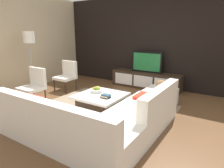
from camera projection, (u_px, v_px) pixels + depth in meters
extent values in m
plane|color=brown|center=(102.00, 113.00, 4.46)|extent=(14.00, 14.00, 0.00)
cube|color=black|center=(151.00, 42.00, 6.29)|extent=(6.40, 0.12, 2.80)
cube|color=#C6B28E|center=(17.00, 43.00, 5.92)|extent=(0.12, 5.20, 2.80)
cube|color=gray|center=(98.00, 112.00, 4.51)|extent=(2.99, 2.69, 0.01)
cube|color=#332319|center=(146.00, 80.00, 6.34)|extent=(2.20, 0.46, 0.50)
cube|color=white|center=(124.00, 79.00, 6.50)|extent=(0.62, 0.01, 0.35)
cube|color=white|center=(143.00, 82.00, 6.15)|extent=(0.62, 0.01, 0.35)
cube|color=white|center=(164.00, 85.00, 5.80)|extent=(0.62, 0.01, 0.35)
cube|color=black|center=(147.00, 62.00, 6.20)|extent=(0.97, 0.05, 0.64)
cube|color=#1E7238|center=(146.00, 62.00, 6.17)|extent=(0.87, 0.01, 0.54)
cube|color=white|center=(65.00, 130.00, 3.24)|extent=(2.45, 0.85, 0.43)
cube|color=white|center=(46.00, 114.00, 2.86)|extent=(2.45, 0.18, 0.38)
cube|color=white|center=(142.00, 115.00, 3.80)|extent=(0.85, 1.56, 0.43)
cube|color=white|center=(160.00, 98.00, 3.53)|extent=(0.18, 1.56, 0.38)
cube|color=red|center=(34.00, 103.00, 3.54)|extent=(0.36, 0.20, 0.22)
cube|color=red|center=(151.00, 97.00, 4.06)|extent=(0.60, 0.44, 0.06)
cube|color=#332319|center=(101.00, 104.00, 4.55)|extent=(0.80, 0.80, 0.33)
cube|color=white|center=(101.00, 96.00, 4.50)|extent=(1.00, 1.00, 0.05)
cylinder|color=#332319|center=(18.00, 97.00, 4.94)|extent=(0.04, 0.04, 0.38)
cylinder|color=#332319|center=(30.00, 100.00, 4.70)|extent=(0.04, 0.04, 0.38)
cylinder|color=#332319|center=(34.00, 92.00, 5.30)|extent=(0.04, 0.04, 0.38)
cylinder|color=#332319|center=(45.00, 95.00, 5.06)|extent=(0.04, 0.04, 0.38)
cube|color=white|center=(31.00, 89.00, 4.95)|extent=(0.54, 0.52, 0.08)
cube|color=white|center=(38.00, 76.00, 5.06)|extent=(0.54, 0.08, 0.45)
cylinder|color=#A5A5AA|center=(34.00, 92.00, 5.95)|extent=(0.28, 0.28, 0.02)
cylinder|color=#A5A5AA|center=(32.00, 68.00, 5.77)|extent=(0.03, 0.03, 1.40)
cylinder|color=white|center=(29.00, 37.00, 5.54)|extent=(0.31, 0.31, 0.32)
cube|color=white|center=(160.00, 97.00, 4.87)|extent=(0.70, 0.70, 0.40)
cylinder|color=silver|center=(97.00, 91.00, 4.66)|extent=(0.28, 0.28, 0.07)
sphere|color=gold|center=(98.00, 89.00, 4.62)|extent=(0.10, 0.10, 0.10)
sphere|color=gold|center=(98.00, 88.00, 4.68)|extent=(0.09, 0.09, 0.09)
sphere|color=#B23326|center=(96.00, 88.00, 4.69)|extent=(0.07, 0.07, 0.07)
sphere|color=gold|center=(94.00, 89.00, 4.64)|extent=(0.08, 0.08, 0.08)
sphere|color=#4C8C33|center=(96.00, 89.00, 4.60)|extent=(0.09, 0.09, 0.09)
cylinder|color=#332319|center=(54.00, 85.00, 6.04)|extent=(0.04, 0.04, 0.38)
cylinder|color=#332319|center=(66.00, 87.00, 5.80)|extent=(0.04, 0.04, 0.38)
cylinder|color=#332319|center=(65.00, 81.00, 6.40)|extent=(0.04, 0.04, 0.38)
cylinder|color=#332319|center=(76.00, 84.00, 6.16)|extent=(0.04, 0.04, 0.38)
cube|color=white|center=(65.00, 78.00, 6.05)|extent=(0.55, 0.52, 0.08)
cube|color=white|center=(70.00, 68.00, 6.16)|extent=(0.55, 0.08, 0.45)
sphere|color=#997247|center=(161.00, 85.00, 4.79)|extent=(0.23, 0.23, 0.23)
cube|color=#1E232D|center=(106.00, 97.00, 4.28)|extent=(0.21, 0.11, 0.02)
cube|color=#CCB78C|center=(105.00, 96.00, 4.27)|extent=(0.18, 0.15, 0.02)
cube|color=#2D516B|center=(106.00, 95.00, 4.26)|extent=(0.19, 0.11, 0.03)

